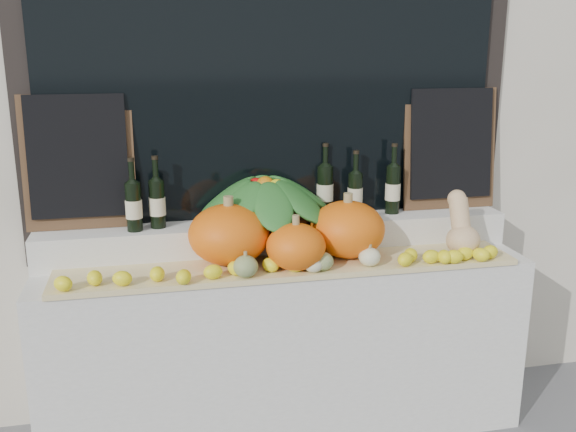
{
  "coord_description": "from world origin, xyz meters",
  "views": [
    {
      "loc": [
        -0.59,
        -1.29,
        1.88
      ],
      "look_at": [
        0.0,
        1.45,
        1.12
      ],
      "focal_mm": 40.0,
      "sensor_mm": 36.0,
      "label": 1
    }
  ],
  "objects_px": {
    "pumpkin_right": "(347,229)",
    "produce_bowl": "(265,200)",
    "wine_bottle_tall": "(325,189)",
    "butternut_squash": "(461,229)",
    "pumpkin_left": "(229,234)"
  },
  "relations": [
    {
      "from": "pumpkin_right",
      "to": "produce_bowl",
      "type": "xyz_separation_m",
      "value": [
        -0.35,
        0.2,
        0.11
      ]
    },
    {
      "from": "wine_bottle_tall",
      "to": "pumpkin_right",
      "type": "bearing_deg",
      "value": -83.41
    },
    {
      "from": "wine_bottle_tall",
      "to": "butternut_squash",
      "type": "bearing_deg",
      "value": -31.97
    },
    {
      "from": "pumpkin_left",
      "to": "wine_bottle_tall",
      "type": "distance_m",
      "value": 0.6
    },
    {
      "from": "pumpkin_left",
      "to": "produce_bowl",
      "type": "bearing_deg",
      "value": 42.08
    },
    {
      "from": "butternut_squash",
      "to": "produce_bowl",
      "type": "height_order",
      "value": "produce_bowl"
    },
    {
      "from": "butternut_squash",
      "to": "wine_bottle_tall",
      "type": "xyz_separation_m",
      "value": [
        -0.57,
        0.36,
        0.14
      ]
    },
    {
      "from": "butternut_squash",
      "to": "produce_bowl",
      "type": "xyz_separation_m",
      "value": [
        -0.89,
        0.28,
        0.13
      ]
    },
    {
      "from": "wine_bottle_tall",
      "to": "produce_bowl",
      "type": "bearing_deg",
      "value": -165.48
    },
    {
      "from": "pumpkin_right",
      "to": "butternut_squash",
      "type": "bearing_deg",
      "value": -7.96
    },
    {
      "from": "pumpkin_left",
      "to": "butternut_squash",
      "type": "bearing_deg",
      "value": -4.97
    },
    {
      "from": "pumpkin_right",
      "to": "wine_bottle_tall",
      "type": "xyz_separation_m",
      "value": [
        -0.03,
        0.28,
        0.13
      ]
    },
    {
      "from": "pumpkin_right",
      "to": "produce_bowl",
      "type": "bearing_deg",
      "value": 150.36
    },
    {
      "from": "butternut_squash",
      "to": "produce_bowl",
      "type": "relative_size",
      "value": 0.43
    },
    {
      "from": "pumpkin_right",
      "to": "produce_bowl",
      "type": "height_order",
      "value": "produce_bowl"
    }
  ]
}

